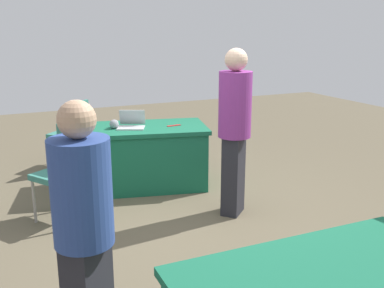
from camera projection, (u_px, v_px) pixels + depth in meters
The scene contains 9 objects.
ground_plane at pixel (194, 231), 4.45m from camera, with size 14.40×14.40×0.00m, color brown.
table_foreground at pixel (140, 156), 5.61m from camera, with size 1.80×1.20×0.77m.
chair_near_front at pixel (64, 167), 4.61m from camera, with size 0.61×0.61×0.97m.
chair_aisle at pixel (73, 130), 6.30m from camera, with size 0.62×0.62×0.96m.
person_attendee_standing at pixel (235, 124), 4.63m from camera, with size 0.48×0.48×1.76m.
person_attendee_browsing at pixel (84, 225), 2.53m from camera, with size 0.48×0.48×1.60m.
laptop_silver at pixel (131, 124), 5.45m from camera, with size 0.41×0.40×0.21m.
yarn_ball at pixel (114, 124), 5.39m from camera, with size 0.11×0.11×0.11m, color gray.
scissors_red at pixel (174, 126), 5.55m from camera, with size 0.18×0.04×0.01m, color red.
Camera 1 is at (1.72, 3.70, 1.98)m, focal length 41.96 mm.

